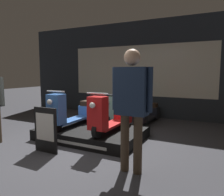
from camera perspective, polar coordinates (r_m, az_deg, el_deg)
The scene contains 9 objects.
ground_plane at distance 4.32m, azimuth -12.09°, elevation -13.67°, with size 30.00×30.00×0.00m, color #38383D.
shop_wall_back at distance 7.54m, azimuth 7.06°, elevation 7.46°, with size 9.03×0.09×3.20m.
display_platform at distance 5.06m, azimuth -5.26°, elevation -9.09°, with size 2.27×1.54×0.23m.
scooter_display_left at distance 5.20m, azimuth -10.38°, elevation -3.63°, with size 0.46×1.60×0.88m.
scooter_display_right at distance 4.67m, azimuth -0.33°, elevation -4.71°, with size 0.46×1.60×0.88m.
scooter_backrow_0 at distance 6.74m, azimuth 1.76°, elevation -3.19°, with size 0.46×1.60×0.88m.
scooter_backrow_1 at distance 6.42m, azimuth 9.00°, elevation -3.77°, with size 0.46×1.60×0.88m.
person_right_browsing at distance 3.19m, azimuth 5.17°, elevation -0.41°, with size 0.62×0.26×1.82m.
price_sign_board at distance 4.28m, azimuth -16.96°, elevation -7.97°, with size 0.52×0.04×0.85m.
Camera 1 is at (2.57, -3.13, 1.49)m, focal length 35.00 mm.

